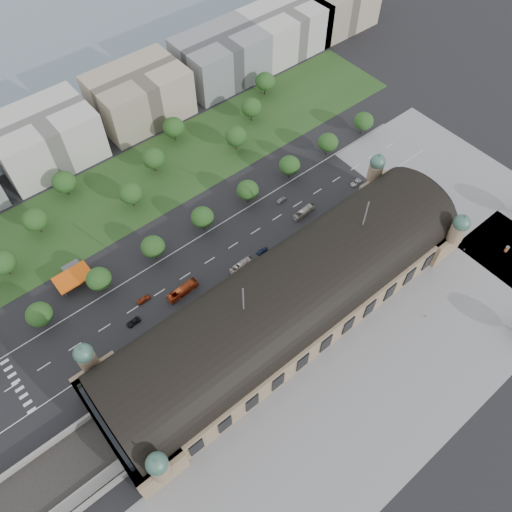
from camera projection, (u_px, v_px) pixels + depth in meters
ground at (287, 313)px, 187.34m from camera, size 900.00×900.00×0.00m
station at (288, 299)px, 179.02m from camera, size 150.00×48.40×44.30m
plaza_south at (393, 384)px, 171.11m from camera, size 190.00×48.00×0.12m
plaza_east at (457, 187)px, 225.63m from camera, size 56.00×100.00×0.12m
road_slab at (185, 276)px, 197.14m from camera, size 260.00×26.00×0.10m
grass_belt at (125, 191)px, 223.93m from camera, size 300.00×45.00×0.10m
petrol_station at (73, 273)px, 194.52m from camera, size 14.00×13.00×5.05m
office_3 at (45, 139)px, 226.77m from camera, size 45.00×32.00×24.00m
office_4 at (140, 96)px, 245.36m from camera, size 45.00×32.00×24.00m
office_5 at (221, 58)px, 263.94m from camera, size 45.00×32.00×24.00m
office_6 at (285, 29)px, 280.67m from camera, size 45.00×32.00×24.00m
office_7 at (335, 6)px, 295.53m from camera, size 45.00×32.00×24.00m
tree_row_2 at (39, 314)px, 178.60m from camera, size 9.60×9.60×11.52m
tree_row_3 at (99, 279)px, 187.52m from camera, size 9.60×9.60×11.52m
tree_row_4 at (153, 247)px, 196.44m from camera, size 9.60×9.60×11.52m
tree_row_5 at (202, 217)px, 205.36m from camera, size 9.60×9.60×11.52m
tree_row_6 at (248, 190)px, 214.28m from camera, size 9.60×9.60×11.52m
tree_row_7 at (289, 165)px, 223.20m from camera, size 9.60×9.60×11.52m
tree_row_8 at (328, 142)px, 232.12m from camera, size 9.60×9.60×11.52m
tree_row_9 at (364, 121)px, 241.04m from camera, size 9.60×9.60×11.52m
tree_belt_3 at (2, 262)px, 191.32m from camera, size 10.40×10.40×12.48m
tree_belt_4 at (35, 219)px, 203.83m from camera, size 10.40×10.40×12.48m
tree_belt_5 at (64, 182)px, 216.33m from camera, size 10.40×10.40×12.48m
tree_belt_6 at (131, 193)px, 212.51m from camera, size 10.40×10.40×12.48m
tree_belt_7 at (153, 158)px, 225.01m from camera, size 10.40×10.40×12.48m
tree_belt_8 at (174, 127)px, 237.51m from camera, size 10.40×10.40×12.48m
tree_belt_9 at (236, 136)px, 233.69m from camera, size 10.40×10.40×12.48m
tree_belt_10 at (251, 107)px, 246.20m from camera, size 10.40×10.40×12.48m
tree_belt_11 at (265, 81)px, 258.70m from camera, size 10.40×10.40×12.48m
traffic_car_2 at (133, 322)px, 184.30m from camera, size 5.46×2.70×1.49m
traffic_car_3 at (144, 299)px, 189.98m from camera, size 5.55×2.30×1.61m
traffic_car_4 at (262, 251)px, 203.42m from camera, size 4.92×2.31×1.63m
traffic_car_5 at (282, 200)px, 219.84m from camera, size 5.03×2.12×1.62m
traffic_car_6 at (356, 183)px, 226.07m from camera, size 5.93×3.17×1.58m
parked_car_0 at (119, 354)px, 176.86m from camera, size 4.20×2.70×1.31m
parked_car_1 at (99, 380)px, 171.27m from camera, size 5.66×5.02×1.46m
parked_car_2 at (98, 368)px, 173.78m from camera, size 4.63×4.09×1.29m
parked_car_3 at (147, 347)px, 178.26m from camera, size 4.96×4.45×1.63m
parked_car_4 at (147, 347)px, 178.41m from camera, size 4.87×3.73×1.54m
parked_car_5 at (169, 332)px, 181.81m from camera, size 6.15×5.71×1.60m
parked_car_6 at (198, 302)px, 189.57m from camera, size 4.85×3.47×1.31m
bus_west at (183, 291)px, 191.08m from camera, size 13.27×3.88×3.65m
bus_mid at (241, 265)px, 198.43m from camera, size 10.65×2.86×2.94m
bus_east at (304, 212)px, 214.79m from camera, size 11.20×3.37×3.08m
advertising_column at (507, 249)px, 203.13m from camera, size 1.52×1.52×2.89m
pedestrian_0 at (425, 316)px, 185.75m from camera, size 0.80×0.53×1.54m
pedestrian_2 at (464, 249)px, 203.73m from camera, size 0.77×1.05×1.92m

